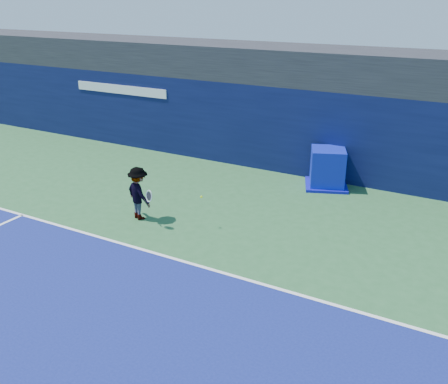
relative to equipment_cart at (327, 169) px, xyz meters
The scene contains 7 objects.
ground 9.70m from the equipment_cart, 101.41° to the right, with size 80.00×80.00×0.00m, color #295B30.
baseline 6.79m from the equipment_cart, 106.45° to the right, with size 24.00×0.10×0.01m, color white.
stadium_band 4.10m from the equipment_cart, 133.62° to the left, with size 36.00×3.00×1.20m, color black.
back_wall_assembly 2.35m from the equipment_cart, 152.25° to the left, with size 36.00×1.03×3.00m.
equipment_cart is the anchor object (origin of this frame).
tennis_player 6.29m from the equipment_cart, 127.37° to the right, with size 1.29×0.89×1.52m.
tennis_ball 5.04m from the equipment_cart, 113.43° to the right, with size 0.07×0.07×0.07m.
Camera 1 is at (6.42, -5.64, 5.93)m, focal length 40.00 mm.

